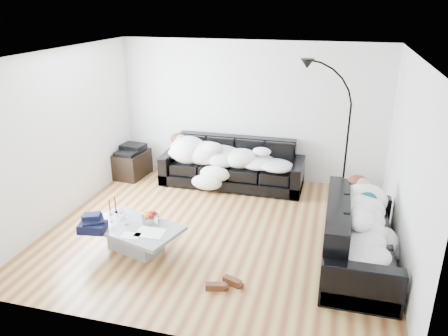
% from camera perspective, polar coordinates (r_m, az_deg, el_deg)
% --- Properties ---
extents(ground, '(5.00, 5.00, 0.00)m').
position_cam_1_polar(ground, '(6.67, -0.67, -8.13)').
color(ground, brown).
rests_on(ground, ground).
extents(wall_back, '(5.00, 0.02, 2.60)m').
position_cam_1_polar(wall_back, '(8.24, 3.52, 7.35)').
color(wall_back, silver).
rests_on(wall_back, ground).
extents(wall_left, '(0.02, 4.50, 2.60)m').
position_cam_1_polar(wall_left, '(7.20, -20.32, 3.99)').
color(wall_left, silver).
rests_on(wall_left, ground).
extents(wall_right, '(0.02, 4.50, 2.60)m').
position_cam_1_polar(wall_right, '(6.01, 22.91, 0.34)').
color(wall_right, silver).
rests_on(wall_right, ground).
extents(ceiling, '(5.00, 5.00, 0.00)m').
position_cam_1_polar(ceiling, '(5.85, -0.78, 14.64)').
color(ceiling, white).
rests_on(ceiling, ground).
extents(sofa_back, '(2.61, 0.90, 0.85)m').
position_cam_1_polar(sofa_back, '(8.08, 1.06, 0.61)').
color(sofa_back, black).
rests_on(sofa_back, ground).
extents(sofa_right, '(0.90, 2.11, 0.85)m').
position_cam_1_polar(sofa_right, '(5.98, 17.39, -8.26)').
color(sofa_right, black).
rests_on(sofa_right, ground).
extents(sleeper_back, '(2.21, 0.76, 0.44)m').
position_cam_1_polar(sleeper_back, '(7.96, 0.98, 1.93)').
color(sleeper_back, white).
rests_on(sleeper_back, sofa_back).
extents(sleeper_right, '(0.76, 1.81, 0.44)m').
position_cam_1_polar(sleeper_right, '(5.88, 17.61, -6.44)').
color(sleeper_right, white).
rests_on(sleeper_right, sofa_right).
extents(teal_cushion, '(0.42, 0.38, 0.20)m').
position_cam_1_polar(teal_cushion, '(6.43, 17.00, -3.13)').
color(teal_cushion, '#0A4A47').
rests_on(teal_cushion, sofa_right).
extents(coffee_table, '(1.42, 1.06, 0.37)m').
position_cam_1_polar(coffee_table, '(6.24, -11.50, -8.89)').
color(coffee_table, '#939699').
rests_on(coffee_table, ground).
extents(fruit_bowl, '(0.27, 0.27, 0.15)m').
position_cam_1_polar(fruit_bowl, '(6.20, -9.63, -6.24)').
color(fruit_bowl, white).
rests_on(fruit_bowl, coffee_table).
extents(wine_glass_a, '(0.08, 0.08, 0.17)m').
position_cam_1_polar(wine_glass_a, '(6.31, -13.18, -5.90)').
color(wine_glass_a, white).
rests_on(wine_glass_a, coffee_table).
extents(wine_glass_b, '(0.07, 0.07, 0.17)m').
position_cam_1_polar(wine_glass_b, '(6.29, -14.48, -6.13)').
color(wine_glass_b, white).
rests_on(wine_glass_b, coffee_table).
extents(wine_glass_c, '(0.08, 0.08, 0.17)m').
position_cam_1_polar(wine_glass_c, '(6.16, -12.63, -6.55)').
color(wine_glass_c, white).
rests_on(wine_glass_c, coffee_table).
extents(candle_left, '(0.06, 0.06, 0.24)m').
position_cam_1_polar(candle_left, '(6.46, -14.69, -5.00)').
color(candle_left, maroon).
rests_on(candle_left, coffee_table).
extents(candle_right, '(0.06, 0.06, 0.25)m').
position_cam_1_polar(candle_right, '(6.51, -14.00, -4.69)').
color(candle_right, maroon).
rests_on(candle_right, coffee_table).
extents(newspaper_a, '(0.38, 0.30, 0.01)m').
position_cam_1_polar(newspaper_a, '(5.93, -9.63, -8.30)').
color(newspaper_a, silver).
rests_on(newspaper_a, coffee_table).
extents(newspaper_b, '(0.26, 0.19, 0.01)m').
position_cam_1_polar(newspaper_b, '(5.92, -12.09, -8.59)').
color(newspaper_b, silver).
rests_on(newspaper_b, coffee_table).
extents(navy_jacket, '(0.45, 0.41, 0.18)m').
position_cam_1_polar(navy_jacket, '(6.10, -17.03, -6.35)').
color(navy_jacket, black).
rests_on(navy_jacket, coffee_table).
extents(shoes, '(0.41, 0.30, 0.09)m').
position_cam_1_polar(shoes, '(5.47, -0.08, -14.89)').
color(shoes, '#472311').
rests_on(shoes, ground).
extents(av_cabinet, '(0.57, 0.77, 0.50)m').
position_cam_1_polar(av_cabinet, '(8.73, -11.91, 0.50)').
color(av_cabinet, black).
rests_on(av_cabinet, ground).
extents(stereo, '(0.48, 0.39, 0.13)m').
position_cam_1_polar(stereo, '(8.63, -12.06, 2.44)').
color(stereo, black).
rests_on(stereo, av_cabinet).
extents(floor_lamp, '(0.78, 0.33, 2.11)m').
position_cam_1_polar(floor_lamp, '(7.41, 15.76, 3.03)').
color(floor_lamp, black).
rests_on(floor_lamp, ground).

